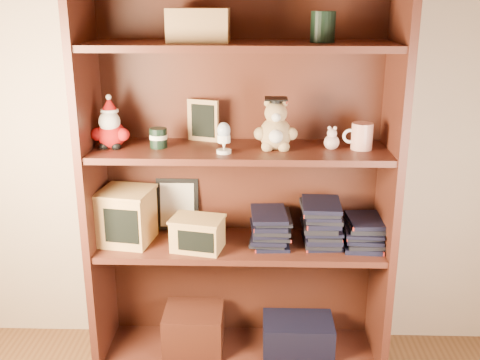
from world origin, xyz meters
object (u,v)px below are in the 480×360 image
object	(u,v)px
bookcase	(240,186)
grad_teddy_bear	(276,129)
treats_box	(127,216)
teacher_mug	(361,136)

from	to	relation	value
bookcase	grad_teddy_bear	bearing A→B (deg)	-22.22
grad_teddy_bear	treats_box	bearing A→B (deg)	179.50
teacher_mug	treats_box	xyz separation A→B (m)	(-0.92, -0.00, -0.34)
grad_teddy_bear	teacher_mug	distance (m)	0.33
bookcase	treats_box	bearing A→B (deg)	-173.57
teacher_mug	treats_box	world-z (taller)	teacher_mug
bookcase	teacher_mug	xyz separation A→B (m)	(0.47, -0.05, 0.22)
grad_teddy_bear	bookcase	bearing A→B (deg)	157.78
bookcase	teacher_mug	size ratio (longest dim) A/B	13.86
bookcase	grad_teddy_bear	world-z (taller)	bookcase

